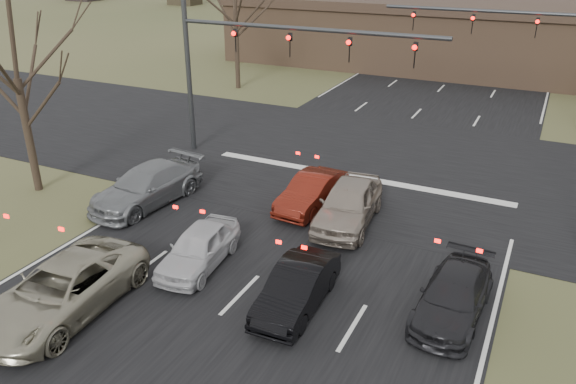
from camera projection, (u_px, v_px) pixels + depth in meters
name	position (u px, v px, depth m)	size (l,w,h in m)	color
ground	(179.00, 358.00, 14.03)	(360.00, 360.00, 0.00)	#434A27
road_main	(495.00, 33.00, 63.28)	(14.00, 300.00, 0.02)	black
road_cross	(369.00, 162.00, 26.34)	(200.00, 14.00, 0.02)	black
building	(490.00, 38.00, 43.34)	(42.40, 10.40, 5.30)	brown
mast_arm_near	(248.00, 51.00, 24.70)	(12.12, 0.24, 8.00)	#383A3D
mast_arm_far	(542.00, 38.00, 28.40)	(11.12, 0.24, 8.00)	#383A3D
tree_left_near	(7.00, 28.00, 20.84)	(5.10, 5.10, 8.50)	black
car_silver_suv	(63.00, 289.00, 15.50)	(2.42, 5.26, 1.46)	#A39D84
car_white_sedan	(199.00, 247.00, 17.78)	(1.51, 3.77, 1.28)	silver
car_black_hatch	(297.00, 287.00, 15.76)	(1.33, 3.82, 1.26)	black
car_charcoal_sedan	(453.00, 296.00, 15.42)	(1.67, 4.10, 1.19)	black
car_grey_ahead	(147.00, 186.00, 22.00)	(2.06, 5.08, 1.47)	slate
car_red_ahead	(312.00, 192.00, 21.69)	(1.39, 3.99, 1.31)	#5B160D
car_silver_ahead	(348.00, 204.00, 20.40)	(1.87, 4.64, 1.58)	gray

